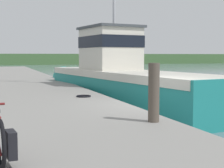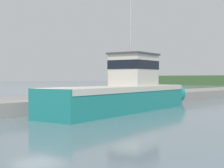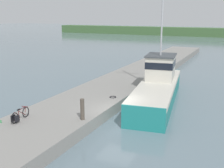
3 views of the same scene
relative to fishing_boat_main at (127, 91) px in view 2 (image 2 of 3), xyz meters
name	(u,v)px [view 2 (image 2 of 3)]	position (x,y,z in m)	size (l,w,h in m)	color
ground_plane	(38,118)	(-1.03, -6.20, -1.28)	(320.00, 320.00, 0.00)	slate
dock_pier	(5,106)	(-4.40, -6.20, -0.87)	(5.31, 80.00, 0.82)	gray
fishing_boat_main	(127,91)	(0.00, 0.00, 0.00)	(4.71, 15.16, 10.98)	teal
hose_coil	(58,99)	(-2.63, -3.60, -0.43)	(0.54, 0.54, 0.05)	black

